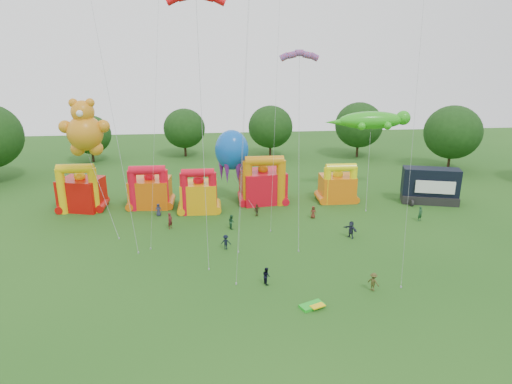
{
  "coord_description": "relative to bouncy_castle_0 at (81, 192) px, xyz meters",
  "views": [
    {
      "loc": [
        -2.96,
        -29.0,
        20.44
      ],
      "look_at": [
        1.6,
        18.0,
        5.03
      ],
      "focal_mm": 32.0,
      "sensor_mm": 36.0,
      "label": 1
    }
  ],
  "objects": [
    {
      "name": "bouncy_castle_3",
      "position": [
        23.53,
        0.59,
        0.12
      ],
      "size": [
        6.24,
        5.3,
        6.72
      ],
      "color": "red",
      "rests_on": "ground"
    },
    {
      "name": "octopus_kite",
      "position": [
        19.96,
        1.0,
        2.54
      ],
      "size": [
        5.17,
        7.81,
        9.77
      ],
      "color": "blue",
      "rests_on": "ground"
    },
    {
      "name": "spectator_3",
      "position": [
        18.02,
        -13.83,
        -1.61
      ],
      "size": [
        1.13,
        0.77,
        1.61
      ],
      "primitive_type": "imported",
      "rotation": [
        0.0,
        0.0,
        2.97
      ],
      "color": "black",
      "rests_on": "ground"
    },
    {
      "name": "spectator_1",
      "position": [
        11.81,
        -7.62,
        -1.46
      ],
      "size": [
        0.78,
        0.83,
        1.91
      ],
      "primitive_type": "imported",
      "rotation": [
        0.0,
        0.0,
        0.95
      ],
      "color": "#511718",
      "rests_on": "ground"
    },
    {
      "name": "spectator_4",
      "position": [
        22.18,
        -4.59,
        -1.63
      ],
      "size": [
        0.98,
        0.82,
        1.57
      ],
      "primitive_type": "imported",
      "rotation": [
        0.0,
        0.0,
        3.72
      ],
      "color": "#392E16",
      "rests_on": "ground"
    },
    {
      "name": "spectator_7",
      "position": [
        41.66,
        -8.03,
        -1.52
      ],
      "size": [
        0.78,
        0.68,
        1.8
      ],
      "primitive_type": "imported",
      "rotation": [
        0.0,
        0.0,
        0.46
      ],
      "color": "#1A4223",
      "rests_on": "ground"
    },
    {
      "name": "stage_trailer",
      "position": [
        45.78,
        -1.67,
        -0.13
      ],
      "size": [
        7.7,
        4.59,
        4.77
      ],
      "color": "black",
      "rests_on": "ground"
    },
    {
      "name": "parafoil_kites",
      "position": [
        8.51,
        -9.16,
        13.0
      ],
      "size": [
        26.37,
        15.37,
        32.91
      ],
      "color": "red",
      "rests_on": "ground"
    },
    {
      "name": "spectator_2",
      "position": [
        18.86,
        -8.32,
        -1.58
      ],
      "size": [
        0.89,
        0.99,
        1.68
      ],
      "primitive_type": "imported",
      "rotation": [
        0.0,
        0.0,
        1.94
      ],
      "color": "#1D482A",
      "rests_on": "ground"
    },
    {
      "name": "gecko_kite",
      "position": [
        38.08,
        1.24,
        3.64
      ],
      "size": [
        12.18,
        10.82,
        11.6
      ],
      "color": "green",
      "rests_on": "ground"
    },
    {
      "name": "folded_kite_bundle",
      "position": [
        24.68,
        -25.54,
        -2.28
      ],
      "size": [
        2.23,
        1.72,
        0.31
      ],
      "color": "green",
      "rests_on": "ground"
    },
    {
      "name": "ground",
      "position": [
        19.92,
        -28.3,
        -2.42
      ],
      "size": [
        160.0,
        160.0,
        0.0
      ],
      "primitive_type": "plane",
      "color": "#1B4A14",
      "rests_on": "ground"
    },
    {
      "name": "spectator_8",
      "position": [
        21.37,
        -21.39,
        -1.62
      ],
      "size": [
        0.84,
        0.94,
        1.6
      ],
      "primitive_type": "imported",
      "rotation": [
        0.0,
        0.0,
        1.93
      ],
      "color": "black",
      "rests_on": "ground"
    },
    {
      "name": "teddy_bear_kite",
      "position": [
        3.77,
        -5.86,
        3.77
      ],
      "size": [
        7.05,
        8.67,
        14.67
      ],
      "color": "orange",
      "rests_on": "ground"
    },
    {
      "name": "diamond_kites",
      "position": [
        21.91,
        -12.74,
        13.34
      ],
      "size": [
        25.5,
        20.21,
        42.21
      ],
      "color": "red",
      "rests_on": "ground"
    },
    {
      "name": "spectator_9",
      "position": [
        30.44,
        -23.44,
        -1.58
      ],
      "size": [
        1.17,
        1.23,
        1.67
      ],
      "primitive_type": "imported",
      "rotation": [
        0.0,
        0.0,
        2.27
      ],
      "color": "#423E1A",
      "rests_on": "ground"
    },
    {
      "name": "bouncy_castle_4",
      "position": [
        33.6,
        0.04,
        -0.29
      ],
      "size": [
        4.49,
        3.61,
        5.53
      ],
      "color": "orange",
      "rests_on": "ground"
    },
    {
      "name": "bouncy_castle_2",
      "position": [
        15.05,
        -2.19,
        -0.15
      ],
      "size": [
        4.62,
        3.76,
        5.92
      ],
      "color": "orange",
      "rests_on": "ground"
    },
    {
      "name": "spectator_5",
      "position": [
        31.84,
        -12.18,
        -1.45
      ],
      "size": [
        1.47,
        1.8,
        1.93
      ],
      "primitive_type": "imported",
      "rotation": [
        0.0,
        0.0,
        5.31
      ],
      "color": "#222639",
      "rests_on": "ground"
    },
    {
      "name": "spectator_6",
      "position": [
        28.99,
        -5.94,
        -1.65
      ],
      "size": [
        0.79,
        0.56,
        1.54
      ],
      "primitive_type": "imported",
      "rotation": [
        0.0,
        0.0,
        6.38
      ],
      "color": "#5A2719",
      "rests_on": "ground"
    },
    {
      "name": "tree_ring",
      "position": [
        18.76,
        -27.7,
        3.84
      ],
      "size": [
        121.76,
        123.84,
        12.07
      ],
      "color": "#352314",
      "rests_on": "ground"
    },
    {
      "name": "bouncy_castle_0",
      "position": [
        0.0,
        0.0,
        0.0
      ],
      "size": [
        5.84,
        5.14,
        6.36
      ],
      "color": "#BF0D09",
      "rests_on": "ground"
    },
    {
      "name": "bouncy_castle_1",
      "position": [
        8.65,
        0.28,
        -0.19
      ],
      "size": [
        5.38,
        4.45,
        5.86
      ],
      "color": "#DC5C0C",
      "rests_on": "ground"
    },
    {
      "name": "spectator_0",
      "position": [
        10.02,
        -3.34,
        -1.62
      ],
      "size": [
        0.8,
        0.54,
        1.59
      ],
      "primitive_type": "imported",
      "rotation": [
        0.0,
        0.0,
        0.04
      ],
      "color": "#272941",
      "rests_on": "ground"
    }
  ]
}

